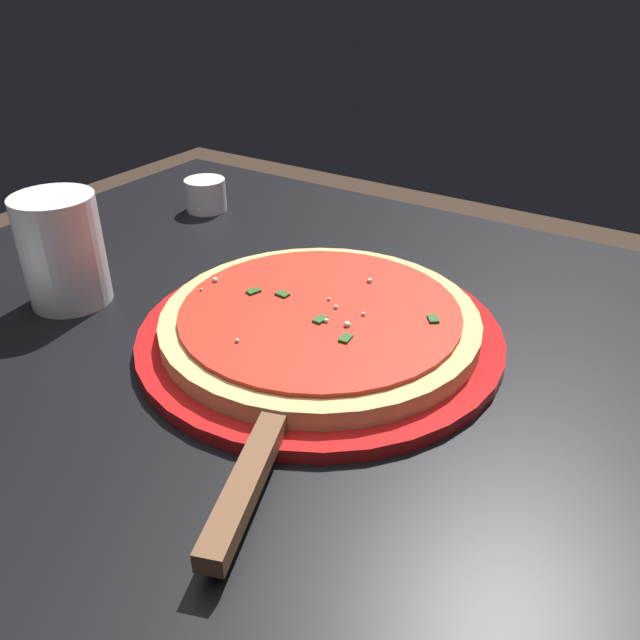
{
  "coord_description": "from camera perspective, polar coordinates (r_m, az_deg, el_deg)",
  "views": [
    {
      "loc": [
        0.25,
        -0.37,
        1.07
      ],
      "look_at": [
        -0.01,
        0.03,
        0.78
      ],
      "focal_mm": 36.0,
      "sensor_mm": 36.0,
      "label": 1
    }
  ],
  "objects": [
    {
      "name": "pizza",
      "position": [
        0.56,
        -0.0,
        0.07
      ],
      "size": [
        0.28,
        0.28,
        0.02
      ],
      "color": "#DBB26B",
      "rests_on": "serving_plate"
    },
    {
      "name": "cup_small_sauce",
      "position": [
        0.87,
        -10.13,
        10.9
      ],
      "size": [
        0.05,
        0.05,
        0.04
      ],
      "primitive_type": "cylinder",
      "color": "silver",
      "rests_on": "restaurant_table"
    },
    {
      "name": "restaurant_table",
      "position": [
        0.64,
        -0.7,
        -14.96
      ],
      "size": [
        0.97,
        0.78,
        0.76
      ],
      "color": "black",
      "rests_on": "ground_plane"
    },
    {
      "name": "pizza_server",
      "position": [
        0.44,
        -4.78,
        -10.66
      ],
      "size": [
        0.12,
        0.22,
        0.01
      ],
      "color": "silver",
      "rests_on": "serving_plate"
    },
    {
      "name": "cup_tall_drink",
      "position": [
        0.65,
        -21.92,
        5.76
      ],
      "size": [
        0.08,
        0.08,
        0.11
      ],
      "primitive_type": "cylinder",
      "color": "silver",
      "rests_on": "restaurant_table"
    },
    {
      "name": "serving_plate",
      "position": [
        0.57,
        -0.0,
        -1.26
      ],
      "size": [
        0.32,
        0.32,
        0.01
      ],
      "primitive_type": "cylinder",
      "color": "red",
      "rests_on": "restaurant_table"
    }
  ]
}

